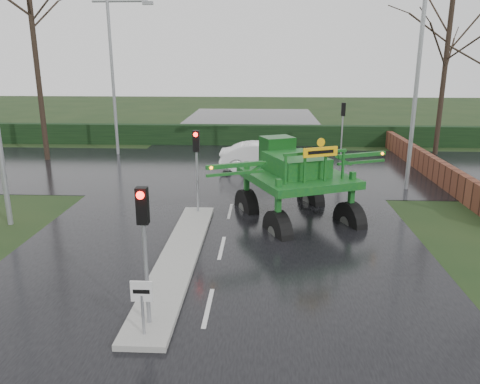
{
  "coord_description": "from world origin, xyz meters",
  "views": [
    {
      "loc": [
        1.39,
        -10.81,
        6.26
      ],
      "look_at": [
        0.62,
        4.07,
        2.0
      ],
      "focal_mm": 35.0,
      "sensor_mm": 36.0,
      "label": 1
    }
  ],
  "objects_px": {
    "traffic_signal_near": "(144,227)",
    "white_sedan": "(262,171)",
    "street_light_left_far": "(116,63)",
    "crop_sprayer": "(276,178)",
    "keep_left_sign": "(142,299)",
    "traffic_signal_far": "(343,117)",
    "street_light_right": "(412,65)",
    "traffic_signal_mid": "(197,154)"
  },
  "relations": [
    {
      "from": "street_light_right",
      "to": "white_sedan",
      "type": "distance_m",
      "value": 9.82
    },
    {
      "from": "keep_left_sign",
      "to": "white_sedan",
      "type": "bearing_deg",
      "value": 81.33
    },
    {
      "from": "traffic_signal_near",
      "to": "street_light_left_far",
      "type": "relative_size",
      "value": 0.35
    },
    {
      "from": "traffic_signal_far",
      "to": "street_light_left_far",
      "type": "relative_size",
      "value": 0.35
    },
    {
      "from": "traffic_signal_near",
      "to": "street_light_left_far",
      "type": "xyz_separation_m",
      "value": [
        -6.89,
        21.01,
        3.4
      ]
    },
    {
      "from": "crop_sprayer",
      "to": "white_sedan",
      "type": "bearing_deg",
      "value": 69.46
    },
    {
      "from": "white_sedan",
      "to": "traffic_signal_mid",
      "type": "bearing_deg",
      "value": 161.87
    },
    {
      "from": "street_light_right",
      "to": "crop_sprayer",
      "type": "relative_size",
      "value": 1.38
    },
    {
      "from": "keep_left_sign",
      "to": "street_light_right",
      "type": "distance_m",
      "value": 17.23
    },
    {
      "from": "traffic_signal_mid",
      "to": "keep_left_sign",
      "type": "bearing_deg",
      "value": -90.0
    },
    {
      "from": "street_light_right",
      "to": "crop_sprayer",
      "type": "bearing_deg",
      "value": -135.18
    },
    {
      "from": "keep_left_sign",
      "to": "street_light_left_far",
      "type": "relative_size",
      "value": 0.14
    },
    {
      "from": "traffic_signal_near",
      "to": "white_sedan",
      "type": "relative_size",
      "value": 0.72
    },
    {
      "from": "traffic_signal_mid",
      "to": "crop_sprayer",
      "type": "relative_size",
      "value": 0.49
    },
    {
      "from": "traffic_signal_far",
      "to": "white_sedan",
      "type": "xyz_separation_m",
      "value": [
        -5.19,
        -4.38,
        -2.59
      ]
    },
    {
      "from": "street_light_right",
      "to": "white_sedan",
      "type": "relative_size",
      "value": 2.05
    },
    {
      "from": "keep_left_sign",
      "to": "crop_sprayer",
      "type": "bearing_deg",
      "value": 66.33
    },
    {
      "from": "traffic_signal_mid",
      "to": "street_light_left_far",
      "type": "relative_size",
      "value": 0.35
    },
    {
      "from": "traffic_signal_near",
      "to": "white_sedan",
      "type": "height_order",
      "value": "traffic_signal_near"
    },
    {
      "from": "traffic_signal_near",
      "to": "traffic_signal_far",
      "type": "relative_size",
      "value": 1.0
    },
    {
      "from": "traffic_signal_far",
      "to": "crop_sprayer",
      "type": "bearing_deg",
      "value": 72.02
    },
    {
      "from": "traffic_signal_mid",
      "to": "traffic_signal_far",
      "type": "height_order",
      "value": "same"
    },
    {
      "from": "traffic_signal_far",
      "to": "street_light_right",
      "type": "bearing_deg",
      "value": 101.95
    },
    {
      "from": "keep_left_sign",
      "to": "crop_sprayer",
      "type": "distance_m",
      "value": 7.93
    },
    {
      "from": "traffic_signal_far",
      "to": "street_light_right",
      "type": "distance_m",
      "value": 8.86
    },
    {
      "from": "street_light_left_far",
      "to": "white_sedan",
      "type": "distance_m",
      "value": 12.06
    },
    {
      "from": "street_light_right",
      "to": "street_light_left_far",
      "type": "xyz_separation_m",
      "value": [
        -16.39,
        8.0,
        0.0
      ]
    },
    {
      "from": "traffic_signal_near",
      "to": "traffic_signal_mid",
      "type": "xyz_separation_m",
      "value": [
        0.0,
        8.5,
        0.0
      ]
    },
    {
      "from": "street_light_left_far",
      "to": "crop_sprayer",
      "type": "bearing_deg",
      "value": -54.89
    },
    {
      "from": "street_light_left_far",
      "to": "traffic_signal_mid",
      "type": "bearing_deg",
      "value": -61.14
    },
    {
      "from": "traffic_signal_near",
      "to": "street_light_left_far",
      "type": "height_order",
      "value": "street_light_left_far"
    },
    {
      "from": "traffic_signal_far",
      "to": "white_sedan",
      "type": "height_order",
      "value": "traffic_signal_far"
    },
    {
      "from": "white_sedan",
      "to": "traffic_signal_far",
      "type": "bearing_deg",
      "value": -50.18
    },
    {
      "from": "traffic_signal_mid",
      "to": "crop_sprayer",
      "type": "xyz_separation_m",
      "value": [
        3.16,
        -1.79,
        -0.52
      ]
    },
    {
      "from": "traffic_signal_near",
      "to": "traffic_signal_far",
      "type": "xyz_separation_m",
      "value": [
        7.8,
        21.02,
        0.0
      ]
    },
    {
      "from": "keep_left_sign",
      "to": "white_sedan",
      "type": "distance_m",
      "value": 17.36
    },
    {
      "from": "keep_left_sign",
      "to": "street_light_left_far",
      "type": "distance_m",
      "value": 23.11
    },
    {
      "from": "street_light_right",
      "to": "street_light_left_far",
      "type": "bearing_deg",
      "value": 153.98
    },
    {
      "from": "traffic_signal_mid",
      "to": "traffic_signal_far",
      "type": "bearing_deg",
      "value": 58.07
    },
    {
      "from": "crop_sprayer",
      "to": "traffic_signal_near",
      "type": "bearing_deg",
      "value": -138.89
    },
    {
      "from": "traffic_signal_near",
      "to": "crop_sprayer",
      "type": "xyz_separation_m",
      "value": [
        3.16,
        6.71,
        -0.52
      ]
    },
    {
      "from": "keep_left_sign",
      "to": "traffic_signal_far",
      "type": "distance_m",
      "value": 22.93
    }
  ]
}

